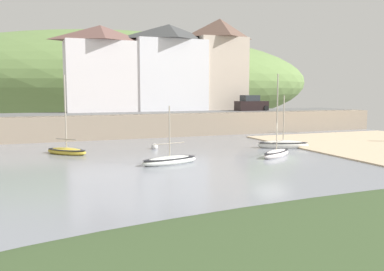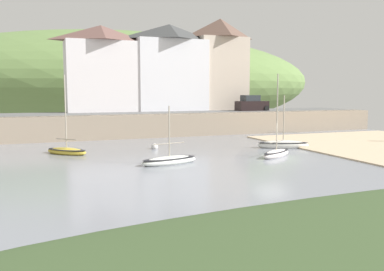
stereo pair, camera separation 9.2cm
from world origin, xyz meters
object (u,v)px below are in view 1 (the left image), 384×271
(waterfront_building_right, at_px, (220,64))
(fishing_boat_green, at_px, (276,153))
(parked_car_near_slipway, at_px, (251,104))
(waterfront_building_left, at_px, (101,68))
(waterfront_building_centre, at_px, (169,67))
(dinghy_open_wooden, at_px, (170,160))
(motorboat_with_cabin, at_px, (283,145))
(sailboat_nearest_shore, at_px, (67,151))
(mooring_buoy, at_px, (155,147))

(waterfront_building_right, relative_size, fishing_boat_green, 1.89)
(fishing_boat_green, distance_m, parked_car_near_slipway, 22.05)
(waterfront_building_left, height_order, parked_car_near_slipway, waterfront_building_left)
(parked_car_near_slipway, bearing_deg, waterfront_building_right, 114.77)
(waterfront_building_left, xyz_separation_m, waterfront_building_centre, (8.57, 0.00, 0.29))
(waterfront_building_right, distance_m, parked_car_near_slipway, 7.33)
(dinghy_open_wooden, bearing_deg, parked_car_near_slipway, 36.10)
(motorboat_with_cabin, bearing_deg, sailboat_nearest_shore, -168.46)
(sailboat_nearest_shore, distance_m, dinghy_open_wooden, 9.39)
(motorboat_with_cabin, xyz_separation_m, dinghy_open_wooden, (-11.58, -3.91, -0.05))
(waterfront_building_left, relative_size, parked_car_near_slipway, 2.45)
(waterfront_building_centre, relative_size, sailboat_nearest_shore, 1.72)
(parked_car_near_slipway, relative_size, mooring_buoy, 7.26)
(waterfront_building_left, relative_size, dinghy_open_wooden, 2.35)
(waterfront_building_right, relative_size, motorboat_with_cabin, 2.53)
(parked_car_near_slipway, bearing_deg, waterfront_building_left, 163.16)
(fishing_boat_green, relative_size, sailboat_nearest_shore, 1.01)
(waterfront_building_centre, relative_size, parked_car_near_slipway, 2.59)
(motorboat_with_cabin, distance_m, dinghy_open_wooden, 12.22)
(motorboat_with_cabin, bearing_deg, waterfront_building_right, 102.18)
(sailboat_nearest_shore, height_order, parked_car_near_slipway, sailboat_nearest_shore)
(waterfront_building_right, bearing_deg, waterfront_building_left, -180.00)
(waterfront_building_centre, xyz_separation_m, dinghy_open_wooden, (-7.98, -24.49, -7.67))
(motorboat_with_cabin, bearing_deg, waterfront_building_left, 142.31)
(waterfront_building_left, distance_m, fishing_boat_green, 27.08)
(motorboat_with_cabin, xyz_separation_m, parked_car_near_slipway, (5.79, 16.08, 2.92))
(dinghy_open_wooden, bearing_deg, sailboat_nearest_shore, 118.13)
(dinghy_open_wooden, bearing_deg, waterfront_building_centre, 59.06)
(waterfront_building_left, xyz_separation_m, waterfront_building_right, (15.63, 0.00, 0.88))
(motorboat_with_cabin, bearing_deg, dinghy_open_wooden, -139.65)
(fishing_boat_green, height_order, parked_car_near_slipway, fishing_boat_green)
(waterfront_building_centre, relative_size, dinghy_open_wooden, 2.48)
(waterfront_building_centre, xyz_separation_m, motorboat_with_cabin, (3.60, -20.58, -7.62))
(waterfront_building_right, height_order, sailboat_nearest_shore, waterfront_building_right)
(fishing_boat_green, bearing_deg, motorboat_with_cabin, 20.00)
(waterfront_building_left, distance_m, mooring_buoy, 18.80)
(waterfront_building_left, xyz_separation_m, parked_car_near_slipway, (17.97, -4.50, -4.40))
(waterfront_building_right, bearing_deg, waterfront_building_centre, -180.00)
(motorboat_with_cabin, xyz_separation_m, mooring_buoy, (-10.55, 3.38, -0.11))
(mooring_buoy, bearing_deg, parked_car_near_slipway, 37.83)
(waterfront_building_right, bearing_deg, dinghy_open_wooden, -121.54)
(fishing_boat_green, xyz_separation_m, motorboat_with_cabin, (3.14, 3.87, 0.01))
(waterfront_building_left, bearing_deg, sailboat_nearest_shore, -107.75)
(fishing_boat_green, bearing_deg, waterfront_building_left, 79.36)
(waterfront_building_centre, xyz_separation_m, parked_car_near_slipway, (9.40, -4.50, -4.69))
(waterfront_building_right, bearing_deg, fishing_boat_green, -105.08)
(waterfront_building_left, height_order, dinghy_open_wooden, waterfront_building_left)
(waterfront_building_right, height_order, fishing_boat_green, waterfront_building_right)
(waterfront_building_left, height_order, mooring_buoy, waterfront_building_left)
(parked_car_near_slipway, bearing_deg, sailboat_nearest_shore, -154.06)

